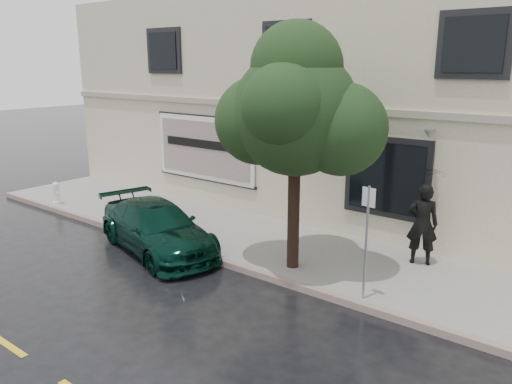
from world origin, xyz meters
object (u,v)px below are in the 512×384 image
Objects in this scene: car at (157,228)px; street_tree at (295,114)px; fire_hydrant at (57,193)px; pedestrian at (422,224)px.

street_tree reaches higher than car.
fire_hydrant is (-5.77, 0.61, -0.12)m from car.
car is 0.88× the size of street_tree.
street_tree reaches higher than pedestrian.
car is at bearing -164.29° from street_tree.
pedestrian is at bearing -46.60° from car.
car is 5.76× the size of fire_hydrant.
pedestrian is at bearing 41.47° from street_tree.
car is 6.64m from pedestrian.
car is 5.80m from fire_hydrant.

